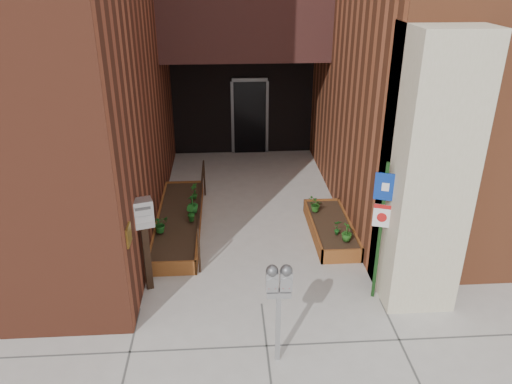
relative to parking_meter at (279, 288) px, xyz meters
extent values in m
plane|color=#9E9991|center=(-0.13, 1.27, -1.22)|extent=(80.00, 80.00, 0.00)
cube|color=#BBB090|center=(2.42, 1.47, 0.98)|extent=(1.10, 1.20, 4.40)
cube|color=black|center=(-0.13, 7.27, 2.78)|extent=(4.20, 2.00, 2.00)
cube|color=black|center=(-0.13, 8.67, 0.28)|extent=(4.00, 0.30, 3.00)
cube|color=black|center=(0.07, 8.49, -0.17)|extent=(0.90, 0.06, 2.10)
cube|color=#B79338|center=(-2.12, 1.07, 0.28)|extent=(0.04, 0.30, 0.30)
cube|color=brown|center=(-1.68, 2.19, -1.07)|extent=(0.90, 0.04, 0.30)
cube|color=brown|center=(-1.68, 5.75, -1.07)|extent=(0.90, 0.04, 0.30)
cube|color=brown|center=(-2.11, 3.97, -1.07)|extent=(0.04, 3.60, 0.30)
cube|color=brown|center=(-1.25, 3.97, -1.07)|extent=(0.04, 3.60, 0.30)
cube|color=black|center=(-1.68, 3.97, -1.09)|extent=(0.82, 3.52, 0.26)
cube|color=brown|center=(1.47, 2.39, -1.07)|extent=(0.80, 0.04, 0.30)
cube|color=brown|center=(1.47, 4.55, -1.07)|extent=(0.80, 0.04, 0.30)
cube|color=brown|center=(1.09, 3.47, -1.07)|extent=(0.04, 2.20, 0.30)
cube|color=brown|center=(1.85, 3.47, -1.07)|extent=(0.04, 2.20, 0.30)
cube|color=black|center=(1.47, 3.47, -1.09)|extent=(0.72, 2.12, 0.26)
cylinder|color=black|center=(-1.18, 2.27, -0.77)|extent=(0.04, 0.04, 0.90)
cylinder|color=black|center=(-1.18, 5.57, -0.77)|extent=(0.04, 0.04, 0.90)
cylinder|color=black|center=(-1.18, 3.92, -0.34)|extent=(0.04, 3.30, 0.04)
cube|color=#949396|center=(0.00, 0.00, -0.68)|extent=(0.07, 0.07, 1.10)
cube|color=#949396|center=(0.00, 0.00, -0.08)|extent=(0.33, 0.14, 0.09)
cube|color=#949396|center=(-0.09, 0.00, 0.11)|extent=(0.17, 0.11, 0.28)
sphere|color=#59595B|center=(-0.09, 0.00, 0.28)|extent=(0.16, 0.16, 0.16)
cube|color=white|center=(-0.09, -0.05, 0.13)|extent=(0.10, 0.01, 0.05)
cube|color=#B21414|center=(-0.09, -0.05, 0.05)|extent=(0.10, 0.01, 0.03)
cube|color=#949396|center=(0.09, 0.00, 0.11)|extent=(0.17, 0.11, 0.28)
sphere|color=#59595B|center=(0.09, 0.00, 0.28)|extent=(0.16, 0.16, 0.16)
cube|color=white|center=(0.09, -0.06, 0.13)|extent=(0.10, 0.01, 0.05)
cube|color=#B21414|center=(0.09, -0.06, 0.05)|extent=(0.10, 0.01, 0.03)
cube|color=#133312|center=(1.77, 1.37, -0.01)|extent=(0.07, 0.07, 2.43)
cube|color=navy|center=(1.76, 1.34, 0.82)|extent=(0.32, 0.13, 0.44)
cube|color=white|center=(1.76, 1.33, 0.82)|extent=(0.11, 0.05, 0.13)
cube|color=white|center=(1.76, 1.34, 0.33)|extent=(0.27, 0.11, 0.39)
cube|color=#B21414|center=(1.76, 1.33, 0.49)|extent=(0.26, 0.11, 0.07)
cylinder|color=#B21414|center=(1.75, 1.32, 0.30)|extent=(0.15, 0.06, 0.15)
cube|color=black|center=(-2.03, 1.85, -0.61)|extent=(0.14, 0.14, 1.24)
cube|color=silver|center=(-2.03, 1.85, 0.24)|extent=(0.39, 0.34, 0.47)
cube|color=#59595B|center=(-1.99, 1.73, 0.37)|extent=(0.24, 0.08, 0.04)
cube|color=white|center=(-1.99, 1.73, 0.18)|extent=(0.26, 0.09, 0.11)
imported|color=#1C631F|center=(-1.98, 3.28, -0.75)|extent=(0.43, 0.43, 0.35)
imported|color=#195618|center=(-1.41, 3.71, -0.75)|extent=(0.26, 0.26, 0.34)
imported|color=#1C6220|center=(-1.38, 4.10, -0.72)|extent=(0.32, 0.32, 0.41)
imported|color=#1E601B|center=(-1.38, 4.77, -0.74)|extent=(0.26, 0.26, 0.37)
imported|color=#215518|center=(1.61, 2.72, -0.74)|extent=(0.21, 0.21, 0.36)
imported|color=#175319|center=(1.48, 2.96, -0.76)|extent=(0.17, 0.17, 0.32)
imported|color=#235B1A|center=(1.22, 3.96, -0.76)|extent=(0.41, 0.41, 0.32)
camera|label=1|loc=(-0.66, -5.43, 3.95)|focal=35.00mm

